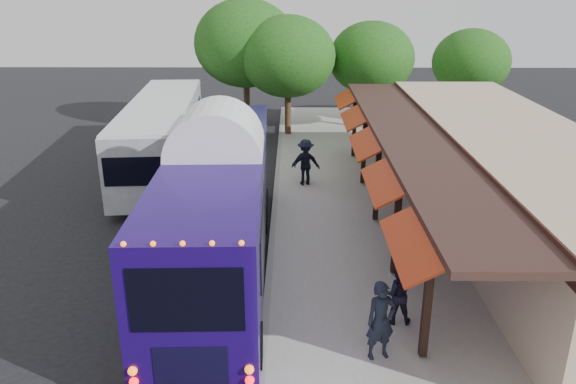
% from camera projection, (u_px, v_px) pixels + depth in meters
% --- Properties ---
extents(ground, '(90.00, 90.00, 0.00)m').
position_uv_depth(ground, '(268.00, 278.00, 16.91)').
color(ground, black).
rests_on(ground, ground).
extents(sidewalk, '(10.00, 40.00, 0.15)m').
position_uv_depth(sidewalk, '(408.00, 223.00, 20.60)').
color(sidewalk, '#9E9B93').
rests_on(sidewalk, ground).
extents(curb, '(0.20, 40.00, 0.16)m').
position_uv_depth(curb, '(273.00, 223.00, 20.63)').
color(curb, gray).
rests_on(curb, ground).
extents(station_shelter, '(8.15, 20.00, 3.60)m').
position_uv_depth(station_shelter, '(507.00, 178.00, 19.95)').
color(station_shelter, tan).
rests_on(station_shelter, ground).
extents(coach_bus, '(3.07, 12.88, 4.09)m').
position_uv_depth(coach_bus, '(219.00, 202.00, 16.75)').
color(coach_bus, '#1C085E').
rests_on(coach_bus, ground).
extents(city_bus, '(3.66, 12.56, 3.33)m').
position_uv_depth(city_bus, '(162.00, 134.00, 25.82)').
color(city_bus, gray).
rests_on(city_bus, ground).
extents(ped_a, '(0.81, 0.65, 1.94)m').
position_uv_depth(ped_a, '(381.00, 321.00, 12.79)').
color(ped_a, black).
rests_on(ped_a, sidewalk).
extents(ped_b, '(0.83, 0.66, 1.66)m').
position_uv_depth(ped_b, '(397.00, 293.00, 14.19)').
color(ped_b, black).
rests_on(ped_b, sidewalk).
extents(ped_c, '(1.11, 0.69, 1.76)m').
position_uv_depth(ped_c, '(306.00, 165.00, 23.99)').
color(ped_c, black).
rests_on(ped_c, sidewalk).
extents(ped_d, '(1.35, 0.93, 1.92)m').
position_uv_depth(ped_d, '(306.00, 161.00, 24.30)').
color(ped_d, black).
rests_on(ped_d, sidewalk).
extents(sign_board, '(0.11, 0.46, 1.02)m').
position_uv_depth(sign_board, '(409.00, 232.00, 18.04)').
color(sign_board, black).
rests_on(sign_board, sidewalk).
extents(tree_left, '(5.30, 5.30, 6.78)m').
position_uv_depth(tree_left, '(288.00, 57.00, 31.02)').
color(tree_left, '#382314').
rests_on(tree_left, ground).
extents(tree_mid, '(4.97, 4.97, 6.36)m').
position_uv_depth(tree_mid, '(372.00, 58.00, 32.56)').
color(tree_mid, '#382314').
rests_on(tree_mid, ground).
extents(tree_right, '(4.59, 4.59, 5.88)m').
position_uv_depth(tree_right, '(471.00, 62.00, 33.42)').
color(tree_right, '#382314').
rests_on(tree_right, ground).
extents(tree_far, '(5.94, 5.94, 7.60)m').
position_uv_depth(tree_far, '(245.00, 43.00, 32.39)').
color(tree_far, '#382314').
rests_on(tree_far, ground).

